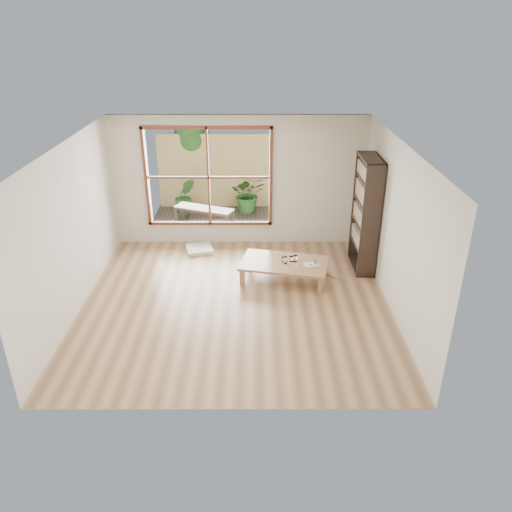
# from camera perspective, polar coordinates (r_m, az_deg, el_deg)

# --- Properties ---
(ground) EXTENTS (5.00, 5.00, 0.00)m
(ground) POSITION_cam_1_polar(r_m,az_deg,el_deg) (8.28, -2.33, -5.25)
(ground) COLOR tan
(ground) RESTS_ON ground
(low_table) EXTENTS (1.67, 1.16, 0.33)m
(low_table) POSITION_cam_1_polar(r_m,az_deg,el_deg) (8.85, 3.24, -0.94)
(low_table) COLOR #996D4A
(low_table) RESTS_ON ground
(floor_cushion) EXTENTS (0.61, 0.61, 0.07)m
(floor_cushion) POSITION_cam_1_polar(r_m,az_deg,el_deg) (10.09, -6.48, 0.80)
(floor_cushion) COLOR silver
(floor_cushion) RESTS_ON ground
(bookshelf) EXTENTS (0.33, 0.94, 2.09)m
(bookshelf) POSITION_cam_1_polar(r_m,az_deg,el_deg) (9.21, 12.43, 4.67)
(bookshelf) COLOR black
(bookshelf) RESTS_ON ground
(glass_tall) EXTENTS (0.07, 0.07, 0.13)m
(glass_tall) POSITION_cam_1_polar(r_m,az_deg,el_deg) (8.77, 3.35, -0.46)
(glass_tall) COLOR silver
(glass_tall) RESTS_ON low_table
(glass_mid) EXTENTS (0.08, 0.08, 0.11)m
(glass_mid) POSITION_cam_1_polar(r_m,az_deg,el_deg) (8.86, 4.54, -0.27)
(glass_mid) COLOR silver
(glass_mid) RESTS_ON low_table
(glass_short) EXTENTS (0.08, 0.08, 0.10)m
(glass_short) POSITION_cam_1_polar(r_m,az_deg,el_deg) (8.85, 4.05, -0.34)
(glass_short) COLOR silver
(glass_short) RESTS_ON low_table
(glass_small) EXTENTS (0.07, 0.07, 0.08)m
(glass_small) POSITION_cam_1_polar(r_m,az_deg,el_deg) (8.84, 3.08, -0.38)
(glass_small) COLOR silver
(glass_small) RESTS_ON low_table
(food_tray) EXTENTS (0.29, 0.23, 0.08)m
(food_tray) POSITION_cam_1_polar(r_m,az_deg,el_deg) (8.77, 6.46, -0.91)
(food_tray) COLOR white
(food_tray) RESTS_ON low_table
(deck) EXTENTS (2.80, 2.00, 0.05)m
(deck) POSITION_cam_1_polar(r_m,az_deg,el_deg) (11.51, -4.69, 3.91)
(deck) COLOR #373028
(deck) RESTS_ON ground
(garden_bench) EXTENTS (1.38, 0.86, 0.42)m
(garden_bench) POSITION_cam_1_polar(r_m,az_deg,el_deg) (11.13, -5.97, 5.20)
(garden_bench) COLOR black
(garden_bench) RESTS_ON deck
(bamboo_fence) EXTENTS (2.80, 0.06, 1.80)m
(bamboo_fence) POSITION_cam_1_polar(r_m,az_deg,el_deg) (12.17, -4.49, 9.61)
(bamboo_fence) COLOR tan
(bamboo_fence) RESTS_ON ground
(shrub_right) EXTENTS (0.87, 0.78, 0.88)m
(shrub_right) POSITION_cam_1_polar(r_m,az_deg,el_deg) (11.91, -0.90, 7.13)
(shrub_right) COLOR #28551F
(shrub_right) RESTS_ON deck
(shrub_left) EXTENTS (0.59, 0.53, 0.89)m
(shrub_left) POSITION_cam_1_polar(r_m,az_deg,el_deg) (11.85, -8.11, 6.81)
(shrub_left) COLOR #28551F
(shrub_left) RESTS_ON deck
(garden_tree) EXTENTS (1.04, 0.85, 2.22)m
(garden_tree) POSITION_cam_1_polar(r_m,az_deg,el_deg) (12.35, -7.73, 13.18)
(garden_tree) COLOR #4C3D2D
(garden_tree) RESTS_ON ground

